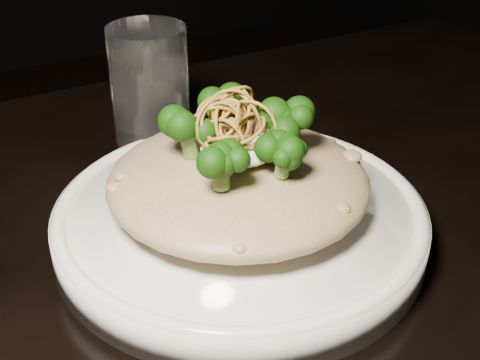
# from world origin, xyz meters

# --- Properties ---
(table) EXTENTS (1.10, 0.80, 0.75)m
(table) POSITION_xyz_m (0.00, 0.00, 0.67)
(table) COLOR black
(table) RESTS_ON ground
(plate) EXTENTS (0.29, 0.29, 0.03)m
(plate) POSITION_xyz_m (-0.01, 0.03, 0.77)
(plate) COLOR white
(plate) RESTS_ON table
(risotto) EXTENTS (0.20, 0.20, 0.04)m
(risotto) POSITION_xyz_m (-0.01, 0.03, 0.80)
(risotto) COLOR brown
(risotto) RESTS_ON plate
(broccoli) EXTENTS (0.14, 0.14, 0.05)m
(broccoli) POSITION_xyz_m (-0.01, 0.03, 0.85)
(broccoli) COLOR black
(broccoli) RESTS_ON risotto
(cheese) EXTENTS (0.06, 0.06, 0.02)m
(cheese) POSITION_xyz_m (-0.01, 0.03, 0.83)
(cheese) COLOR silver
(cheese) RESTS_ON risotto
(shallots) EXTENTS (0.05, 0.05, 0.03)m
(shallots) POSITION_xyz_m (-0.01, 0.04, 0.86)
(shallots) COLOR brown
(shallots) RESTS_ON cheese
(drinking_glass) EXTENTS (0.08, 0.08, 0.13)m
(drinking_glass) POSITION_xyz_m (-0.01, 0.20, 0.81)
(drinking_glass) COLOR white
(drinking_glass) RESTS_ON table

